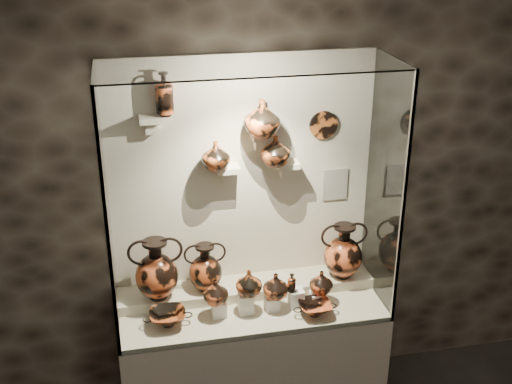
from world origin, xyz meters
The scene contains 36 objects.
wall_back centered at (0.00, 2.50, 1.60)m, with size 5.00×0.02×3.20m, color black.
plinth centered at (0.00, 2.18, 0.40)m, with size 1.70×0.60×0.80m, color beige.
front_tier centered at (0.00, 2.18, 0.82)m, with size 1.68×0.58×0.03m, color #C0B495.
rear_tier centered at (0.00, 2.35, 0.85)m, with size 1.70×0.25×0.10m, color #C0B495.
back_panel centered at (0.00, 2.50, 1.60)m, with size 1.70×0.03×1.60m, color beige.
glass_front centered at (0.00, 1.88, 1.60)m, with size 1.70×0.01×1.60m, color white.
glass_left centered at (-0.85, 2.18, 1.60)m, with size 0.01×0.60×1.60m, color white.
glass_right centered at (0.85, 2.18, 1.60)m, with size 0.01×0.60×1.60m, color white.
glass_top centered at (0.00, 2.18, 2.40)m, with size 1.70×0.60×0.01m, color white.
frame_post_left centered at (-0.84, 1.89, 1.60)m, with size 0.02×0.02×1.60m, color gray.
frame_post_right centered at (0.84, 1.89, 1.60)m, with size 0.02×0.02×1.60m, color gray.
pedestal_a centered at (-0.22, 2.13, 0.88)m, with size 0.09×0.09×0.10m, color white.
pedestal_b centered at (-0.05, 2.13, 0.90)m, with size 0.09×0.09×0.13m, color white.
pedestal_c centered at (0.12, 2.13, 0.88)m, with size 0.09×0.09×0.09m, color white.
pedestal_d centered at (0.28, 2.13, 0.89)m, with size 0.09×0.09×0.12m, color white.
pedestal_e centered at (0.42, 2.13, 0.87)m, with size 0.09×0.09×0.08m, color white.
bracket_ul centered at (-0.55, 2.42, 2.05)m, with size 0.14×0.12×0.04m, color beige.
bracket_ca centered at (-0.10, 2.42, 1.70)m, with size 0.14×0.12×0.04m, color beige.
bracket_cb centered at (0.10, 2.42, 1.90)m, with size 0.10×0.12×0.04m, color beige.
bracket_cc centered at (0.28, 2.42, 1.70)m, with size 0.14×0.12×0.04m, color beige.
amphora_left centered at (-0.59, 2.31, 1.10)m, with size 0.33×0.33×0.41m, color #D45728, non-canonical shape.
amphora_mid centered at (-0.27, 2.34, 1.06)m, with size 0.26×0.26×0.32m, color #A8471D, non-canonical shape.
amphora_right centered at (0.65, 2.32, 1.09)m, with size 0.31×0.31×0.38m, color #D45728, non-canonical shape.
jug_a centered at (-0.24, 2.12, 1.01)m, with size 0.16×0.16×0.17m, color #D45728.
jug_b centered at (-0.03, 2.12, 1.05)m, with size 0.17×0.17×0.17m, color #A8471D.
jug_c centered at (0.14, 2.12, 1.01)m, with size 0.16×0.16×0.17m, color #D45728.
jug_e centered at (0.44, 2.13, 0.99)m, with size 0.15×0.15×0.16m, color #D45728.
lekythos_small centered at (0.24, 2.12, 1.02)m, with size 0.06×0.06×0.14m, color #A8471D, non-canonical shape.
kylix_left centered at (-0.55, 2.09, 0.89)m, with size 0.29×0.24×0.12m, color #A8471D, non-canonical shape.
kylix_right centered at (0.37, 2.01, 0.88)m, with size 0.27×0.23×0.11m, color #D45728, non-canonical shape.
lekythos_tall centered at (-0.47, 2.41, 2.21)m, with size 0.11×0.11×0.29m, color #D45728, non-canonical shape.
ovoid_vase_a centered at (-0.18, 2.38, 1.81)m, with size 0.17×0.17×0.18m, color #A8471D.
ovoid_vase_b centered at (0.10, 2.36, 2.03)m, with size 0.22×0.22×0.23m, color #A8471D.
ovoid_vase_c centered at (0.19, 2.38, 1.81)m, with size 0.18×0.18×0.19m, color #A8471D.
wall_plate centered at (0.52, 2.47, 1.93)m, with size 0.18×0.18×0.02m, color #BC5B25.
info_placard centered at (0.62, 2.47, 1.51)m, with size 0.16×0.01×0.22m, color beige.
Camera 1 is at (-0.68, -1.23, 3.17)m, focal length 45.00 mm.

